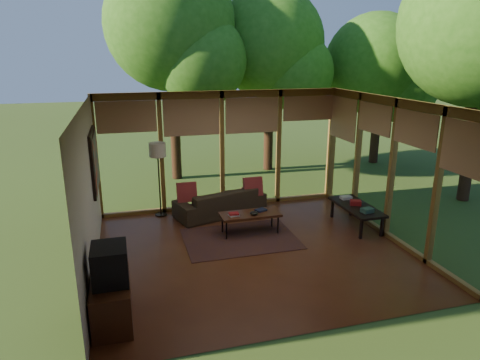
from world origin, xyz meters
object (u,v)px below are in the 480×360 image
object	(u,v)px
sofa	(220,202)
coffee_table	(250,215)
floor_lamp	(158,154)
side_console	(356,208)
media_cabinet	(112,302)
television	(110,264)

from	to	relation	value
sofa	coffee_table	xyz separation A→B (m)	(0.34, -1.20, 0.10)
floor_lamp	side_console	bearing A→B (deg)	-24.03
floor_lamp	side_console	distance (m)	4.36
media_cabinet	floor_lamp	size ratio (longest dim) A/B	0.61
media_cabinet	floor_lamp	xyz separation A→B (m)	(1.00, 3.84, 1.11)
television	floor_lamp	bearing A→B (deg)	75.72
floor_lamp	coffee_table	xyz separation A→B (m)	(1.64, -1.49, -1.01)
media_cabinet	side_console	world-z (taller)	media_cabinet
floor_lamp	coffee_table	bearing A→B (deg)	-42.17
floor_lamp	media_cabinet	bearing A→B (deg)	-104.56
media_cabinet	coffee_table	xyz separation A→B (m)	(2.64, 2.35, 0.09)
television	media_cabinet	bearing A→B (deg)	180.00
television	side_console	size ratio (longest dim) A/B	0.39
sofa	media_cabinet	world-z (taller)	media_cabinet
sofa	media_cabinet	xyz separation A→B (m)	(-2.30, -3.55, 0.01)
television	side_console	bearing A→B (deg)	23.50
sofa	television	distance (m)	4.25
media_cabinet	side_console	xyz separation A→B (m)	(4.87, 2.11, 0.11)
media_cabinet	side_console	size ratio (longest dim) A/B	0.71
television	side_console	xyz separation A→B (m)	(4.85, 2.11, -0.44)
sofa	floor_lamp	xyz separation A→B (m)	(-1.30, 0.29, 1.11)
media_cabinet	television	world-z (taller)	television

